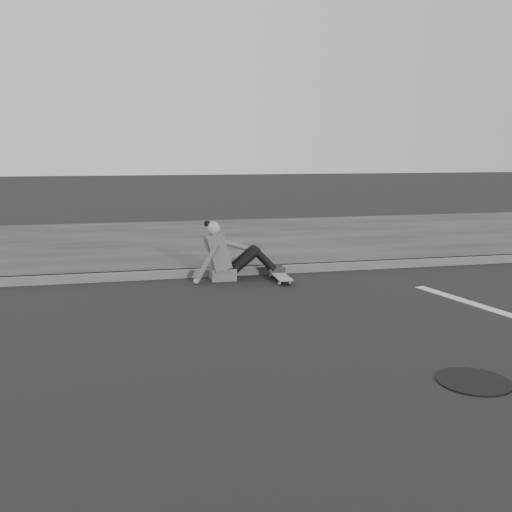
{
  "coord_description": "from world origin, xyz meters",
  "views": [
    {
      "loc": [
        -1.29,
        -5.78,
        1.86
      ],
      "look_at": [
        0.31,
        1.41,
        0.5
      ],
      "focal_mm": 40.0,
      "sensor_mm": 36.0,
      "label": 1
    }
  ],
  "objects": [
    {
      "name": "manhole",
      "position": [
        1.4,
        -1.88,
        0.01
      ],
      "size": [
        0.6,
        0.6,
        0.01
      ],
      "primitive_type": "cylinder",
      "color": "black",
      "rests_on": "ground"
    },
    {
      "name": "sidewalk",
      "position": [
        0.0,
        5.6,
        0.06
      ],
      "size": [
        24.0,
        6.0,
        0.12
      ],
      "primitive_type": "cube",
      "color": "#323232",
      "rests_on": "ground"
    },
    {
      "name": "seated_woman",
      "position": [
        0.07,
        2.31,
        0.36
      ],
      "size": [
        1.38,
        0.46,
        0.88
      ],
      "color": "#525355",
      "rests_on": "ground"
    },
    {
      "name": "ground",
      "position": [
        0.0,
        0.0,
        0.0
      ],
      "size": [
        80.0,
        80.0,
        0.0
      ],
      "primitive_type": "plane",
      "color": "black",
      "rests_on": "ground"
    },
    {
      "name": "curb",
      "position": [
        0.0,
        2.58,
        0.06
      ],
      "size": [
        24.0,
        0.16,
        0.12
      ],
      "primitive_type": "cube",
      "color": "#555555",
      "rests_on": "ground"
    },
    {
      "name": "skateboard",
      "position": [
        0.81,
        2.06,
        0.07
      ],
      "size": [
        0.2,
        0.78,
        0.09
      ],
      "color": "gray",
      "rests_on": "ground"
    }
  ]
}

